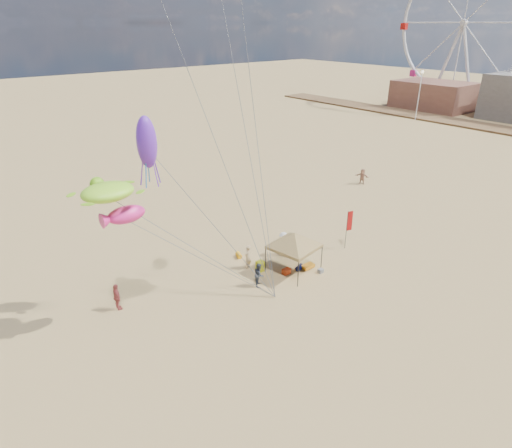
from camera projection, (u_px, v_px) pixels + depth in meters
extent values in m
plane|color=tan|center=(287.00, 298.00, 27.04)|extent=(280.00, 280.00, 0.00)
cylinder|color=black|center=(265.00, 261.00, 29.48)|extent=(0.05, 0.05, 1.81)
cylinder|color=black|center=(290.00, 246.00, 31.35)|extent=(0.05, 0.05, 1.81)
cylinder|color=black|center=(298.00, 274.00, 27.87)|extent=(0.05, 0.05, 1.81)
cylinder|color=black|center=(322.00, 259.00, 29.73)|extent=(0.05, 0.05, 1.81)
cube|color=olive|center=(294.00, 246.00, 29.18)|extent=(3.24, 3.24, 0.22)
pyramid|color=olive|center=(295.00, 233.00, 28.76)|extent=(5.42, 5.42, 0.91)
cylinder|color=black|center=(346.00, 230.00, 32.38)|extent=(0.04, 0.04, 3.07)
cube|color=#AB0D0E|center=(350.00, 221.00, 32.17)|extent=(0.44, 0.14, 1.53)
cube|color=#B5320E|center=(286.00, 271.00, 29.59)|extent=(0.54, 0.38, 0.38)
cube|color=#1443A8|center=(287.00, 241.00, 33.75)|extent=(0.54, 0.38, 0.38)
cylinder|color=#0B1034|center=(299.00, 267.00, 30.09)|extent=(0.69, 0.54, 0.36)
cylinder|color=#FFAD0E|center=(239.00, 255.00, 31.68)|extent=(0.54, 0.69, 0.36)
cube|color=#167A39|center=(304.00, 251.00, 31.87)|extent=(0.50, 0.50, 0.70)
cube|color=#CBCE16|center=(260.00, 266.00, 29.92)|extent=(0.50, 0.50, 0.70)
cube|color=slate|center=(321.00, 271.00, 29.75)|extent=(0.34, 0.30, 0.28)
cube|color=orange|center=(308.00, 266.00, 30.21)|extent=(0.90, 0.50, 0.24)
imported|color=tan|center=(248.00, 257.00, 30.02)|extent=(0.76, 0.67, 1.75)
imported|color=#333B46|center=(259.00, 275.00, 28.06)|extent=(0.96, 0.98, 1.60)
imported|color=white|center=(283.00, 244.00, 31.76)|extent=(1.32, 1.01, 1.80)
imported|color=#A94241|center=(117.00, 297.00, 25.65)|extent=(0.49, 1.03, 1.71)
imported|color=tan|center=(362.00, 176.00, 45.96)|extent=(0.91, 1.58, 1.63)
cube|color=#8C5947|center=(434.00, 95.00, 85.49)|extent=(10.00, 14.00, 5.20)
cylinder|color=silver|center=(419.00, 96.00, 75.20)|extent=(0.16, 0.16, 8.00)
sphere|color=#FFF2CC|center=(422.00, 72.00, 73.53)|extent=(0.50, 0.50, 0.50)
torus|color=silver|center=(464.00, 22.00, 82.30)|extent=(0.64, 26.32, 26.32)
cylinder|color=silver|center=(464.00, 22.00, 82.30)|extent=(1.10, 1.10, 1.10)
cube|color=red|center=(404.00, 26.00, 91.64)|extent=(1.10, 1.10, 1.28)
cube|color=#662DBF|center=(501.00, 81.00, 80.03)|extent=(1.10, 1.10, 1.28)
cube|color=#26A5D8|center=(450.00, 96.00, 88.00)|extent=(1.10, 1.10, 1.28)
cube|color=#F2268C|center=(413.00, 73.00, 92.81)|extent=(1.10, 1.10, 1.28)
ellipsoid|color=#A3F52A|center=(108.00, 192.00, 21.43)|extent=(2.95, 2.53, 0.87)
ellipsoid|color=#FF2893|center=(126.00, 215.00, 22.25)|extent=(2.18, 1.38, 0.90)
ellipsoid|color=#6C28CA|center=(147.00, 142.00, 22.76)|extent=(1.09, 1.09, 2.78)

